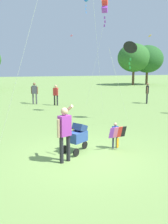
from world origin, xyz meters
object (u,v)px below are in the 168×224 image
object	(u,v)px
person_sitting_far	(35,92)
person_couple_left	(147,91)
kite_orange_delta	(105,6)
kite_blue_high	(130,48)
person_red_shirt	(56,93)
kite_green_novelty	(87,0)
child_with_butterfly_kite	(116,133)
stroller	(78,135)
person_adult_flyer	(64,130)

from	to	relation	value
person_sitting_far	person_couple_left	distance (m)	8.85
person_sitting_far	person_couple_left	bearing A→B (deg)	-13.02
kite_orange_delta	kite_blue_high	bearing A→B (deg)	-70.69
person_red_shirt	person_sitting_far	distance (m)	1.81
kite_green_novelty	person_sitting_far	bearing A→B (deg)	153.03
child_with_butterfly_kite	stroller	size ratio (longest dim) A/B	0.92
person_adult_flyer	kite_orange_delta	world-z (taller)	kite_orange_delta
kite_orange_delta	kite_blue_high	world-z (taller)	kite_orange_delta
stroller	kite_orange_delta	xyz separation A→B (m)	(3.18, 6.20, 5.73)
child_with_butterfly_kite	person_adult_flyer	distance (m)	2.20
child_with_butterfly_kite	person_adult_flyer	xyz separation A→B (m)	(-2.02, -0.74, 0.47)
person_adult_flyer	kite_blue_high	size ratio (longest dim) A/B	0.43
kite_orange_delta	child_with_butterfly_kite	bearing A→B (deg)	-105.86
kite_green_novelty	kite_blue_high	distance (m)	6.51
kite_green_novelty	stroller	bearing A→B (deg)	-107.72
stroller	kite_orange_delta	size ratio (longest dim) A/B	0.15
kite_orange_delta	person_red_shirt	xyz separation A→B (m)	(-2.29, 4.18, -5.42)
stroller	person_sitting_far	world-z (taller)	person_sitting_far
person_sitting_far	person_red_shirt	bearing A→B (deg)	-34.02
kite_orange_delta	kite_green_novelty	world-z (taller)	kite_green_novelty
person_sitting_far	stroller	bearing A→B (deg)	-86.95
child_with_butterfly_kite	person_couple_left	bearing A→B (deg)	55.01
child_with_butterfly_kite	kite_blue_high	size ratio (longest dim) A/B	0.23
child_with_butterfly_kite	person_adult_flyer	size ratio (longest dim) A/B	0.53
child_with_butterfly_kite	person_sitting_far	world-z (taller)	person_sitting_far
person_adult_flyer	kite_green_novelty	size ratio (longest dim) A/B	0.23
child_with_butterfly_kite	person_red_shirt	xyz separation A→B (m)	(-0.51, 10.43, 0.33)
kite_blue_high	child_with_butterfly_kite	bearing A→B (deg)	-120.59
person_sitting_far	child_with_butterfly_kite	bearing A→B (deg)	-80.04
kite_green_novelty	person_couple_left	bearing A→B (deg)	-1.57
person_adult_flyer	person_red_shirt	world-z (taller)	person_adult_flyer
kite_orange_delta	kite_green_novelty	distance (m)	3.52
person_couple_left	person_red_shirt	bearing A→B (deg)	172.14
person_sitting_far	kite_blue_high	bearing A→B (deg)	-58.08
kite_orange_delta	kite_green_novelty	size ratio (longest dim) A/B	0.86
kite_orange_delta	person_red_shirt	world-z (taller)	kite_orange_delta
person_adult_flyer	kite_blue_high	distance (m)	7.29
person_red_shirt	person_adult_flyer	bearing A→B (deg)	-97.71
stroller	kite_orange_delta	distance (m)	9.02
stroller	person_red_shirt	bearing A→B (deg)	85.09
child_with_butterfly_kite	kite_green_novelty	bearing A→B (deg)	80.27
person_adult_flyer	person_couple_left	bearing A→B (deg)	49.72
stroller	kite_green_novelty	distance (m)	12.14
person_adult_flyer	kite_orange_delta	xyz separation A→B (m)	(3.80, 7.00, 5.29)
person_sitting_far	person_adult_flyer	bearing A→B (deg)	-90.07
stroller	person_couple_left	size ratio (longest dim) A/B	0.64
kite_green_novelty	person_adult_flyer	bearing A→B (deg)	-109.54
kite_orange_delta	person_red_shirt	distance (m)	7.22
kite_orange_delta	person_sitting_far	xyz separation A→B (m)	(-3.79, 5.19, -5.35)
kite_orange_delta	kite_blue_high	xyz separation A→B (m)	(0.71, -2.04, -2.44)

